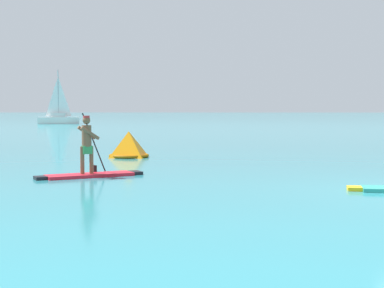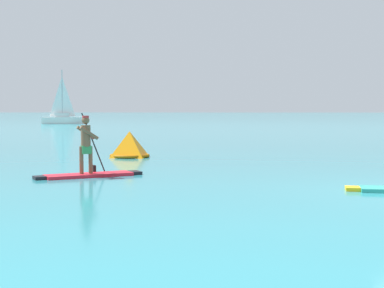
{
  "view_description": "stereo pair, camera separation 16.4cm",
  "coord_description": "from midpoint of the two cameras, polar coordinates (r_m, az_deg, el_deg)",
  "views": [
    {
      "loc": [
        -5.51,
        -12.8,
        1.88
      ],
      "look_at": [
        -5.74,
        6.22,
        0.69
      ],
      "focal_mm": 54.49,
      "sensor_mm": 36.0,
      "label": 1
    },
    {
      "loc": [
        -5.35,
        -12.79,
        1.88
      ],
      "look_at": [
        -5.74,
        6.22,
        0.69
      ],
      "focal_mm": 54.49,
      "sensor_mm": 36.0,
      "label": 2
    }
  ],
  "objects": [
    {
      "name": "sailboat_left_horizon",
      "position": [
        69.98,
        -13.0,
        2.64
      ],
      "size": [
        4.78,
        1.69,
        6.32
      ],
      "rotation": [
        0.0,
        0.0,
        0.09
      ],
      "color": "white",
      "rests_on": "ground"
    },
    {
      "name": "paddleboarder_near_left",
      "position": [
        16.11,
        -10.32,
        -1.8
      ],
      "size": [
        2.81,
        1.79,
        1.79
      ],
      "rotation": [
        0.0,
        0.0,
        0.5
      ],
      "color": "red",
      "rests_on": "ground"
    },
    {
      "name": "race_marker_buoy",
      "position": [
        22.26,
        -6.41,
        -0.18
      ],
      "size": [
        1.8,
        1.8,
        0.99
      ],
      "color": "orange",
      "rests_on": "ground"
    }
  ]
}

